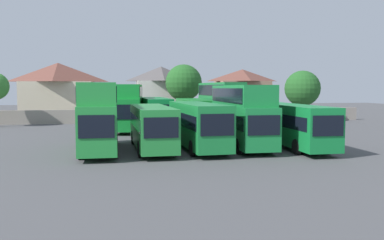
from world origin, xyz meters
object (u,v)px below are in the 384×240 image
bus_1 (99,113)px  bus_4 (241,112)px  bus_3 (198,123)px  house_terrace_centre (161,92)px  bus_5 (291,123)px  house_terrace_right (242,92)px  bus_9 (221,103)px  bus_8 (194,112)px  bus_7 (155,112)px  house_terrace_left (58,90)px  tree_right_of_lot (302,89)px  bus_6 (129,105)px  tree_behind_wall (184,83)px  bus_2 (152,125)px

bus_1 → bus_4: (10.82, 0.51, -0.08)m
bus_3 → house_terrace_centre: (0.56, 33.49, 2.05)m
bus_4 → bus_5: size_ratio=0.90×
house_terrace_right → bus_9: bearing=-112.9°
bus_3 → bus_8: 15.10m
bus_1 → bus_7: bus_1 is taller
bus_4 → bus_5: bearing=79.7°
bus_8 → house_terrace_centre: (-1.85, 18.59, 2.11)m
bus_7 → house_terrace_left: bearing=-148.0°
bus_3 → tree_right_of_lot: bearing=137.2°
bus_5 → bus_9: (-1.94, 15.11, 1.02)m
bus_6 → tree_right_of_lot: 25.10m
bus_5 → house_terrace_right: (6.62, 35.37, 1.98)m
house_terrace_left → tree_behind_wall: (17.94, -6.99, 1.06)m
bus_8 → house_terrace_centre: size_ratio=1.28×
bus_4 → house_terrace_right: (10.46, 34.63, 1.17)m
tree_right_of_lot → bus_1: bearing=-138.8°
bus_2 → bus_5: 10.87m
tree_behind_wall → tree_right_of_lot: tree_behind_wall is taller
bus_2 → bus_3: size_ratio=1.03×
bus_8 → house_terrace_left: house_terrace_left is taller
bus_2 → house_terrace_right: bearing=151.3°
bus_5 → house_terrace_left: bearing=-147.3°
house_terrace_right → bus_7: bearing=-128.5°
bus_1 → bus_9: 19.57m
bus_1 → house_terrace_centre: house_terrace_centre is taller
house_terrace_left → bus_6: bearing=-63.1°
bus_8 → house_terrace_right: house_terrace_right is taller
tree_behind_wall → bus_9: bearing=-79.4°
house_terrace_left → tree_right_of_lot: 35.57m
bus_9 → bus_5: bearing=3.3°
house_terrace_left → house_terrace_centre: 15.39m
bus_2 → bus_4: size_ratio=1.03×
bus_6 → house_terrace_left: bearing=-148.4°
bus_3 → tree_behind_wall: (3.14, 27.38, 3.35)m
bus_2 → house_terrace_left: house_terrace_left is taller
house_terrace_right → bus_1: bearing=-121.2°
bus_1 → bus_4: bus_1 is taller
house_terrace_left → bus_3: bearing=-66.7°
bus_2 → bus_9: (8.92, 14.59, 1.06)m
bus_6 → tree_right_of_lot: tree_right_of_lot is taller
bus_2 → house_terrace_right: 39.04m
bus_7 → tree_right_of_lot: size_ratio=1.57×
bus_3 → house_terrace_right: house_terrace_right is taller
bus_3 → bus_6: bearing=-165.2°
bus_4 → bus_9: bus_9 is taller
bus_8 → house_terrace_right: bearing=148.4°
bus_8 → tree_right_of_lot: size_ratio=1.45×
bus_1 → tree_right_of_lot: (26.11, 22.86, 1.74)m
house_terrace_right → tree_right_of_lot: house_terrace_right is taller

